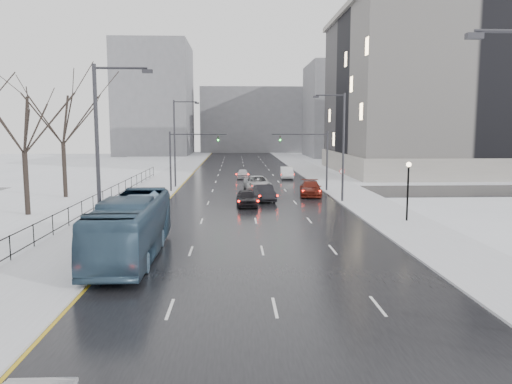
{
  "coord_description": "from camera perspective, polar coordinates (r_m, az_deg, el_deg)",
  "views": [
    {
      "loc": [
        -1.48,
        -5.34,
        6.88
      ],
      "look_at": [
        -0.08,
        28.61,
        2.5
      ],
      "focal_mm": 35.0,
      "sensor_mm": 36.0,
      "label": 1
    }
  ],
  "objects": [
    {
      "name": "park_strip",
      "position": [
        68.25,
        -18.1,
        1.25
      ],
      "size": [
        14.0,
        150.0,
        0.12
      ],
      "primitive_type": "cube",
      "color": "white",
      "rests_on": "ground"
    },
    {
      "name": "civic_building",
      "position": [
        85.62,
        23.2,
        9.66
      ],
      "size": [
        41.0,
        31.0,
        24.8
      ],
      "color": "gray",
      "rests_on": "ground"
    },
    {
      "name": "sedan_center_far",
      "position": [
        67.73,
        -1.53,
        2.11
      ],
      "size": [
        1.73,
        3.95,
        1.32
      ],
      "primitive_type": "imported",
      "rotation": [
        0.0,
        0.0,
        -0.04
      ],
      "color": "#BDBCC1",
      "rests_on": "road"
    },
    {
      "name": "tree_park_d",
      "position": [
        43.14,
        -24.59,
        -2.5
      ],
      "size": [
        8.75,
        8.75,
        12.5
      ],
      "primitive_type": null,
      "color": "black",
      "rests_on": "ground"
    },
    {
      "name": "mast_signal_right",
      "position": [
        54.13,
        7.02,
        4.35
      ],
      "size": [
        6.1,
        0.33,
        6.5
      ],
      "color": "#2D2D33",
      "rests_on": "ground"
    },
    {
      "name": "streetlight_r_mid",
      "position": [
        46.37,
        9.69,
        5.68
      ],
      "size": [
        2.95,
        0.25,
        10.0
      ],
      "color": "#2D2D33",
      "rests_on": "ground"
    },
    {
      "name": "sidewalk_left",
      "position": [
        66.31,
        -10.18,
        1.34
      ],
      "size": [
        5.0,
        150.0,
        0.16
      ],
      "primitive_type": "cube",
      "color": "silver",
      "rests_on": "ground"
    },
    {
      "name": "mast_signal_left",
      "position": [
        53.73,
        -8.64,
        4.3
      ],
      "size": [
        6.1,
        0.33,
        6.5
      ],
      "color": "#2D2D33",
      "rests_on": "ground"
    },
    {
      "name": "lamppost_r_mid",
      "position": [
        37.68,
        16.99,
        1.03
      ],
      "size": [
        0.36,
        0.36,
        4.28
      ],
      "color": "black",
      "rests_on": "sidewalk_right"
    },
    {
      "name": "bus",
      "position": [
        27.27,
        -14.03,
        -3.9
      ],
      "size": [
        2.88,
        11.72,
        3.25
      ],
      "primitive_type": "imported",
      "rotation": [
        0.0,
        0.0,
        0.01
      ],
      "color": "#354F67",
      "rests_on": "road"
    },
    {
      "name": "sedan_right_distant",
      "position": [
        67.85,
        3.53,
        2.22
      ],
      "size": [
        1.91,
        4.89,
        1.59
      ],
      "primitive_type": "imported",
      "rotation": [
        0.0,
        0.0,
        -0.05
      ],
      "color": "silver",
      "rests_on": "road"
    },
    {
      "name": "road",
      "position": [
        65.71,
        -1.07,
        1.35
      ],
      "size": [
        16.0,
        150.0,
        0.04
      ],
      "primitive_type": "cube",
      "color": "black",
      "rests_on": "ground"
    },
    {
      "name": "cross_road",
      "position": [
        53.8,
        -0.77,
        0.02
      ],
      "size": [
        130.0,
        10.0,
        0.04
      ],
      "primitive_type": "cube",
      "color": "black",
      "rests_on": "ground"
    },
    {
      "name": "bldg_far_center",
      "position": [
        145.46,
        -0.21,
        8.18
      ],
      "size": [
        30.0,
        18.0,
        18.0
      ],
      "primitive_type": "cube",
      "color": "slate",
      "rests_on": "ground"
    },
    {
      "name": "sidewalk_right",
      "position": [
        66.77,
        7.98,
        1.43
      ],
      "size": [
        5.0,
        150.0,
        0.16
      ],
      "primitive_type": "cube",
      "color": "silver",
      "rests_on": "ground"
    },
    {
      "name": "bldg_far_left",
      "position": [
        132.13,
        -11.49,
        10.29
      ],
      "size": [
        18.0,
        22.0,
        28.0
      ],
      "primitive_type": "cube",
      "color": "slate",
      "rests_on": "ground"
    },
    {
      "name": "sedan_right_far",
      "position": [
        50.76,
        6.25,
        0.42
      ],
      "size": [
        2.66,
        5.4,
        1.51
      ],
      "primitive_type": "imported",
      "rotation": [
        0.0,
        0.0,
        -0.11
      ],
      "color": "#601A10",
      "rests_on": "road"
    },
    {
      "name": "sedan_center_near",
      "position": [
        43.76,
        -1.06,
        -0.67
      ],
      "size": [
        1.93,
        4.39,
        1.47
      ],
      "primitive_type": "imported",
      "rotation": [
        0.0,
        0.0,
        0.04
      ],
      "color": "black",
      "rests_on": "road"
    },
    {
      "name": "streetlight_l_near",
      "position": [
        26.23,
        -17.18,
        4.26
      ],
      "size": [
        2.95,
        0.25,
        10.0
      ],
      "color": "#2D2D33",
      "rests_on": "ground"
    },
    {
      "name": "sedan_right_cross",
      "position": [
        54.68,
        0.15,
        1.01
      ],
      "size": [
        3.08,
        5.97,
        1.61
      ],
      "primitive_type": "imported",
      "rotation": [
        0.0,
        0.0,
        0.07
      ],
      "color": "#A1A3A6",
      "rests_on": "road"
    },
    {
      "name": "sedan_right_near",
      "position": [
        46.94,
        0.95,
        -0.11
      ],
      "size": [
        2.12,
        4.69,
        1.49
      ],
      "primitive_type": "imported",
      "rotation": [
        0.0,
        0.0,
        0.12
      ],
      "color": "black",
      "rests_on": "road"
    },
    {
      "name": "no_uturn_sign",
      "position": [
        50.69,
        9.81,
        2.06
      ],
      "size": [
        0.6,
        0.06,
        2.7
      ],
      "color": "#2D2D33",
      "rests_on": "sidewalk_right"
    },
    {
      "name": "bldg_far_right",
      "position": [
        123.96,
        11.54,
        9.11
      ],
      "size": [
        24.0,
        20.0,
        22.0
      ],
      "primitive_type": "cube",
      "color": "slate",
      "rests_on": "ground"
    },
    {
      "name": "iron_fence",
      "position": [
        37.64,
        -20.17,
        -2.24
      ],
      "size": [
        0.06,
        70.0,
        1.3
      ],
      "color": "black",
      "rests_on": "sidewalk_left"
    },
    {
      "name": "streetlight_l_far",
      "position": [
        57.74,
        -9.07,
        6.0
      ],
      "size": [
        2.95,
        0.25,
        10.0
      ],
      "color": "#2D2D33",
      "rests_on": "ground"
    },
    {
      "name": "tree_park_e",
      "position": [
        52.55,
        -20.9,
        -0.66
      ],
      "size": [
        9.45,
        9.45,
        13.5
      ],
      "primitive_type": null,
      "color": "black",
      "rests_on": "ground"
    }
  ]
}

